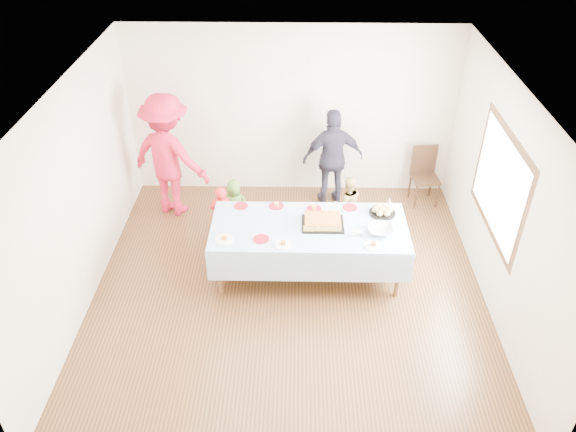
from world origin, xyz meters
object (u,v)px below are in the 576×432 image
object	(u,v)px
dining_chair	(424,172)
adult_left	(169,156)
birthday_cake	(323,222)
party_table	(309,229)

from	to	relation	value
dining_chair	adult_left	xyz separation A→B (m)	(-3.90, -0.37, 0.45)
dining_chair	adult_left	world-z (taller)	adult_left
birthday_cake	adult_left	world-z (taller)	adult_left
party_table	adult_left	xyz separation A→B (m)	(-2.06, 1.49, 0.23)
birthday_cake	dining_chair	bearing A→B (deg)	47.67
birthday_cake	adult_left	distance (m)	2.67
birthday_cake	adult_left	xyz separation A→B (m)	(-2.23, 1.45, 0.13)
party_table	birthday_cake	bearing A→B (deg)	11.55
birthday_cake	adult_left	bearing A→B (deg)	147.00
dining_chair	birthday_cake	bearing A→B (deg)	-139.31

